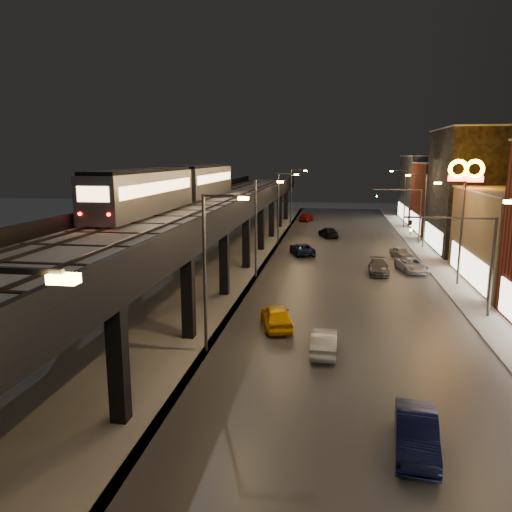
{
  "coord_description": "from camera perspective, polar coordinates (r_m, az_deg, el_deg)",
  "views": [
    {
      "loc": [
        6.33,
        -13.13,
        10.95
      ],
      "look_at": [
        1.65,
        16.36,
        5.0
      ],
      "focal_mm": 35.0,
      "sensor_mm": 36.0,
      "label": 1
    }
  ],
  "objects": [
    {
      "name": "ground",
      "position": [
        18.23,
        -14.84,
        -26.06
      ],
      "size": [
        220.0,
        220.0,
        0.0
      ],
      "primitive_type": "plane",
      "color": "silver"
    },
    {
      "name": "road_surface",
      "position": [
        49.37,
        10.16,
        -1.69
      ],
      "size": [
        17.0,
        120.0,
        0.06
      ],
      "primitive_type": "cube",
      "color": "#46474D",
      "rests_on": "ground"
    },
    {
      "name": "sidewalk_right",
      "position": [
        50.59,
        21.56,
        -1.95
      ],
      "size": [
        4.0,
        120.0,
        0.14
      ],
      "primitive_type": "cube",
      "color": "#9FA1A8",
      "rests_on": "ground"
    },
    {
      "name": "under_viaduct_pavement",
      "position": [
        50.87,
        -5.22,
        -1.17
      ],
      "size": [
        11.0,
        120.0,
        0.06
      ],
      "primitive_type": "cube",
      "color": "#9FA1A8",
      "rests_on": "ground"
    },
    {
      "name": "elevated_viaduct",
      "position": [
        46.94,
        -6.29,
        4.68
      ],
      "size": [
        9.0,
        100.0,
        6.3
      ],
      "color": "black",
      "rests_on": "ground"
    },
    {
      "name": "viaduct_trackbed",
      "position": [
        46.98,
        -6.28,
        5.63
      ],
      "size": [
        8.4,
        100.0,
        0.32
      ],
      "color": "#B2B7C1",
      "rests_on": "elevated_viaduct"
    },
    {
      "name": "viaduct_parapet_streetside",
      "position": [
        46.02,
        -1.01,
        6.16
      ],
      "size": [
        0.3,
        100.0,
        1.1
      ],
      "primitive_type": "cube",
      "color": "black",
      "rests_on": "elevated_viaduct"
    },
    {
      "name": "viaduct_parapet_far",
      "position": [
        48.29,
        -11.29,
        6.18
      ],
      "size": [
        0.3,
        100.0,
        1.1
      ],
      "primitive_type": "cube",
      "color": "black",
      "rests_on": "elevated_viaduct"
    },
    {
      "name": "building_d",
      "position": [
        63.75,
        25.27,
        6.72
      ],
      "size": [
        12.2,
        13.2,
        14.16
      ],
      "color": "black",
      "rests_on": "ground"
    },
    {
      "name": "building_e",
      "position": [
        77.4,
        22.31,
        6.08
      ],
      "size": [
        12.2,
        12.2,
        10.16
      ],
      "color": "maroon",
      "rests_on": "ground"
    },
    {
      "name": "building_f",
      "position": [
        91.02,
        20.36,
        7.19
      ],
      "size": [
        12.2,
        16.2,
        11.16
      ],
      "color": "#32333A",
      "rests_on": "ground"
    },
    {
      "name": "streetlight_left_1",
      "position": [
        27.59,
        -5.36,
        -0.74
      ],
      "size": [
        2.57,
        0.28,
        9.0
      ],
      "color": "#38383A",
      "rests_on": "ground"
    },
    {
      "name": "streetlight_left_2",
      "position": [
        45.01,
        0.31,
        3.98
      ],
      "size": [
        2.57,
        0.28,
        9.0
      ],
      "color": "#38383A",
      "rests_on": "ground"
    },
    {
      "name": "streetlight_right_2",
      "position": [
        45.7,
        22.13,
        3.26
      ],
      "size": [
        2.56,
        0.28,
        9.0
      ],
      "color": "#38383A",
      "rests_on": "ground"
    },
    {
      "name": "streetlight_left_3",
      "position": [
        62.76,
        2.82,
        6.03
      ],
      "size": [
        2.57,
        0.28,
        9.0
      ],
      "color": "#38383A",
      "rests_on": "ground"
    },
    {
      "name": "streetlight_right_3",
      "position": [
        63.25,
        18.53,
        5.51
      ],
      "size": [
        2.56,
        0.28,
        9.0
      ],
      "color": "#38383A",
      "rests_on": "ground"
    },
    {
      "name": "streetlight_left_4",
      "position": [
        80.62,
        4.22,
        7.18
      ],
      "size": [
        2.57,
        0.28,
        9.0
      ],
      "color": "#38383A",
      "rests_on": "ground"
    },
    {
      "name": "streetlight_right_4",
      "position": [
        81.01,
        16.49,
        6.77
      ],
      "size": [
        2.56,
        0.28,
        9.0
      ],
      "color": "#38383A",
      "rests_on": "ground"
    },
    {
      "name": "traffic_light_rig_a",
      "position": [
        36.96,
        23.77,
        0.25
      ],
      "size": [
        6.1,
        0.34,
        7.0
      ],
      "color": "#38383A",
      "rests_on": "ground"
    },
    {
      "name": "traffic_light_rig_b",
      "position": [
        66.13,
        17.31,
        5.17
      ],
      "size": [
        6.1,
        0.34,
        7.0
      ],
      "color": "#38383A",
      "rests_on": "ground"
    },
    {
      "name": "subway_train",
      "position": [
        48.91,
        -8.73,
        8.05
      ],
      "size": [
        2.86,
        35.18,
        3.41
      ],
      "color": "gray",
      "rests_on": "viaduct_trackbed"
    },
    {
      "name": "car_taxi",
      "position": [
        32.51,
        2.37,
        -7.0
      ],
      "size": [
        2.84,
        4.78,
        1.52
      ],
      "primitive_type": "imported",
      "rotation": [
        0.0,
        0.0,
        3.39
      ],
      "color": "#FFBB00",
      "rests_on": "ground"
    },
    {
      "name": "car_near_white",
      "position": [
        28.78,
        7.78,
        -9.75
      ],
      "size": [
        1.47,
        4.12,
        1.35
      ],
      "primitive_type": "imported",
      "rotation": [
        0.0,
        0.0,
        3.13
      ],
      "color": "#9FA3AB",
      "rests_on": "ground"
    },
    {
      "name": "car_mid_silver",
      "position": [
        56.78,
        5.3,
        0.78
      ],
      "size": [
        3.48,
        5.19,
        1.32
      ],
      "primitive_type": "imported",
      "rotation": [
        0.0,
        0.0,
        3.44
      ],
      "color": "#162141",
      "rests_on": "ground"
    },
    {
      "name": "car_mid_dark",
      "position": [
        69.46,
        8.28,
        2.64
      ],
      "size": [
        3.18,
        4.98,
        1.34
      ],
      "primitive_type": "imported",
      "rotation": [
        0.0,
        0.0,
        3.45
      ],
      "color": "black",
      "rests_on": "ground"
    },
    {
      "name": "car_far_white",
      "position": [
        86.64,
        5.77,
        4.43
      ],
      "size": [
        2.64,
        4.47,
        1.43
      ],
      "primitive_type": "imported",
      "rotation": [
        0.0,
        0.0,
        2.9
      ],
      "color": "maroon",
      "rests_on": "ground"
    },
    {
      "name": "car_onc_silver",
      "position": [
        20.75,
        17.84,
        -18.87
      ],
      "size": [
        1.94,
        4.48,
        1.43
      ],
      "primitive_type": "imported",
      "rotation": [
        0.0,
        0.0,
        -0.1
      ],
      "color": "#0A1038",
      "rests_on": "ground"
    },
    {
      "name": "car_onc_dark",
      "position": [
        50.3,
        17.38,
        -1.06
      ],
      "size": [
        3.04,
        5.05,
        1.31
      ],
      "primitive_type": "imported",
      "rotation": [
        0.0,
        0.0,
        0.19
      ],
      "color": "silver",
      "rests_on": "ground"
    },
    {
      "name": "car_onc_white",
      "position": [
        48.52,
        13.84,
        -1.32
      ],
      "size": [
        1.94,
        4.52,
        1.3
      ],
      "primitive_type": "imported",
      "rotation": [
        0.0,
        0.0,
        -0.03
      ],
      "color": "#555860",
      "rests_on": "ground"
    },
    {
      "name": "car_onc_red",
      "position": [
        56.73,
        16.26,
        0.31
      ],
      "size": [
        2.46,
        3.84,
        1.22
      ],
      "primitive_type": "imported",
      "rotation": [
        0.0,
        0.0,
        0.31
      ],
      "color": "#9B9DA0",
      "rests_on": "ground"
    },
    {
      "name": "sign_mcdonalds",
      "position": [
        49.7,
        22.82,
        7.96
      ],
      "size": [
        3.16,
        0.36,
        10.73
      ],
      "color": "#38383A",
      "rests_on": "ground"
    }
  ]
}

